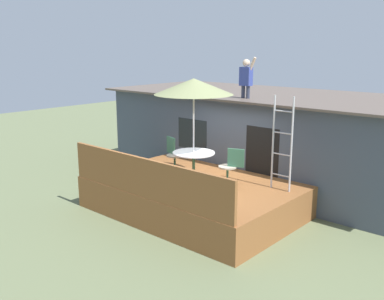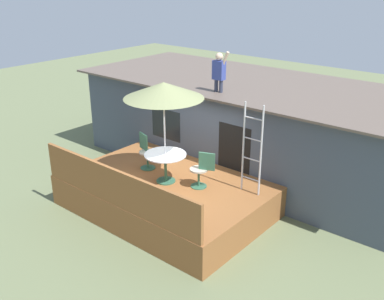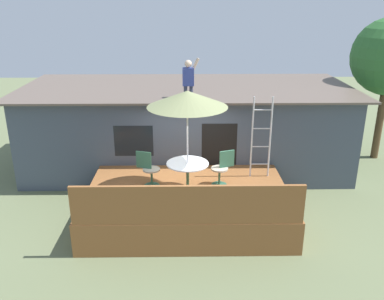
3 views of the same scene
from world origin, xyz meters
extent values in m
plane|color=#66704C|center=(0.00, 0.00, 0.00)|extent=(40.00, 40.00, 0.00)
cube|color=#424C5B|center=(0.00, 3.60, 1.32)|extent=(10.00, 4.00, 2.63)
cube|color=#66564C|center=(0.00, 3.60, 2.66)|extent=(10.50, 4.50, 0.06)
cube|color=black|center=(-1.51, 1.61, 1.55)|extent=(1.10, 0.03, 0.90)
cube|color=black|center=(0.91, 1.61, 1.05)|extent=(1.00, 0.03, 2.00)
cube|color=brown|center=(0.00, 0.00, 0.40)|extent=(5.04, 3.45, 0.80)
cube|color=brown|center=(0.00, -1.68, 1.25)|extent=(4.94, 0.08, 0.90)
cylinder|color=#33664C|center=(0.01, -0.06, 0.82)|extent=(0.48, 0.48, 0.03)
cylinder|color=#33664C|center=(0.01, -0.06, 1.17)|extent=(0.07, 0.07, 0.71)
cylinder|color=silver|center=(0.01, -0.06, 1.53)|extent=(1.04, 1.04, 0.03)
cylinder|color=silver|center=(0.01, -0.06, 2.00)|extent=(0.04, 0.04, 2.40)
cone|color=#8C9360|center=(0.01, -0.06, 3.15)|extent=(1.90, 1.90, 0.38)
cylinder|color=silver|center=(1.70, 0.81, 1.90)|extent=(0.04, 0.04, 2.20)
cylinder|color=silver|center=(2.18, 0.81, 1.90)|extent=(0.04, 0.04, 2.20)
cylinder|color=silver|center=(1.94, 0.81, 1.15)|extent=(0.48, 0.03, 0.03)
cylinder|color=silver|center=(1.94, 0.81, 1.65)|extent=(0.48, 0.03, 0.03)
cylinder|color=silver|center=(1.94, 0.81, 2.15)|extent=(0.48, 0.03, 0.03)
cylinder|color=silver|center=(1.94, 0.81, 2.65)|extent=(0.48, 0.03, 0.03)
cylinder|color=#33384C|center=(-0.04, 2.04, 2.86)|extent=(0.10, 0.10, 0.34)
cylinder|color=#33384C|center=(0.12, 2.04, 2.86)|extent=(0.10, 0.10, 0.34)
cube|color=#384799|center=(0.04, 2.04, 3.28)|extent=(0.32, 0.20, 0.50)
sphere|color=beige|center=(0.04, 2.04, 3.64)|extent=(0.20, 0.20, 0.20)
cylinder|color=beige|center=(0.22, 2.04, 3.58)|extent=(0.26, 0.08, 0.44)
cylinder|color=#33664C|center=(-0.91, 0.22, 0.81)|extent=(0.40, 0.40, 0.02)
cylinder|color=#33664C|center=(-0.91, 0.22, 1.03)|extent=(0.06, 0.06, 0.44)
cylinder|color=#A59E8C|center=(-0.91, 0.22, 1.26)|extent=(0.44, 0.44, 0.04)
cube|color=#33664C|center=(-1.10, 0.28, 1.50)|extent=(0.39, 0.16, 0.44)
cylinder|color=#33664C|center=(0.82, 0.25, 0.81)|extent=(0.40, 0.40, 0.02)
cylinder|color=#33664C|center=(0.82, 0.25, 1.03)|extent=(0.06, 0.06, 0.44)
cylinder|color=#A59E8C|center=(0.82, 0.25, 1.26)|extent=(0.44, 0.44, 0.04)
cube|color=#33664C|center=(1.01, 0.32, 1.50)|extent=(0.39, 0.18, 0.44)
camera|label=1|loc=(6.91, -7.90, 4.06)|focal=41.08mm
camera|label=2|loc=(6.94, -7.35, 5.73)|focal=41.47mm
camera|label=3|loc=(-0.03, -9.34, 5.34)|focal=38.33mm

